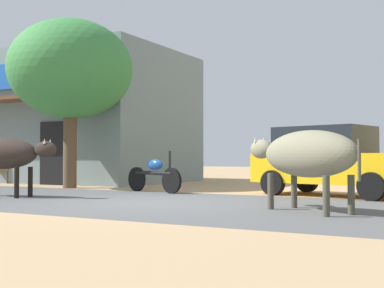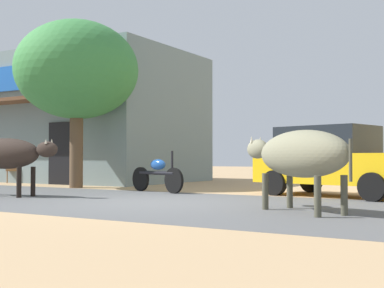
{
  "view_description": "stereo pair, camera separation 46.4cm",
  "coord_description": "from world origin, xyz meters",
  "px_view_note": "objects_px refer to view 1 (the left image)",
  "views": [
    {
      "loc": [
        5.72,
        -8.89,
        0.9
      ],
      "look_at": [
        0.08,
        1.37,
        1.21
      ],
      "focal_mm": 49.04,
      "sensor_mm": 36.0,
      "label": 1
    },
    {
      "loc": [
        6.12,
        -8.66,
        0.9
      ],
      "look_at": [
        0.08,
        1.37,
        1.21
      ],
      "focal_mm": 49.04,
      "sensor_mm": 36.0,
      "label": 2
    }
  ],
  "objects_px": {
    "roadside_tree": "(70,70)",
    "cow_far_dark": "(306,154)",
    "parked_hatchback_car": "(332,160)",
    "cow_near_brown": "(4,154)",
    "parked_motorcycle": "(154,174)",
    "cafe_chair_near_tree": "(3,169)"
  },
  "relations": [
    {
      "from": "parked_hatchback_car",
      "to": "parked_motorcycle",
      "type": "height_order",
      "value": "parked_hatchback_car"
    },
    {
      "from": "cow_near_brown",
      "to": "cow_far_dark",
      "type": "height_order",
      "value": "cow_near_brown"
    },
    {
      "from": "cow_near_brown",
      "to": "cafe_chair_near_tree",
      "type": "relative_size",
      "value": 2.78
    },
    {
      "from": "roadside_tree",
      "to": "cow_far_dark",
      "type": "distance_m",
      "value": 9.21
    },
    {
      "from": "cafe_chair_near_tree",
      "to": "cow_near_brown",
      "type": "bearing_deg",
      "value": -41.17
    },
    {
      "from": "roadside_tree",
      "to": "cow_far_dark",
      "type": "relative_size",
      "value": 2.02
    },
    {
      "from": "parked_motorcycle",
      "to": "cow_near_brown",
      "type": "xyz_separation_m",
      "value": [
        -2.2,
        -2.98,
        0.51
      ]
    },
    {
      "from": "roadside_tree",
      "to": "parked_motorcycle",
      "type": "height_order",
      "value": "roadside_tree"
    },
    {
      "from": "cow_near_brown",
      "to": "cow_far_dark",
      "type": "xyz_separation_m",
      "value": [
        7.08,
        0.1,
        -0.03
      ]
    },
    {
      "from": "roadside_tree",
      "to": "cow_near_brown",
      "type": "bearing_deg",
      "value": -72.37
    },
    {
      "from": "roadside_tree",
      "to": "parked_motorcycle",
      "type": "bearing_deg",
      "value": -7.96
    },
    {
      "from": "cow_near_brown",
      "to": "parked_hatchback_car",
      "type": "bearing_deg",
      "value": 31.26
    },
    {
      "from": "cow_near_brown",
      "to": "cafe_chair_near_tree",
      "type": "distance_m",
      "value": 6.85
    },
    {
      "from": "parked_hatchback_car",
      "to": "cafe_chair_near_tree",
      "type": "relative_size",
      "value": 4.4
    },
    {
      "from": "parked_motorcycle",
      "to": "cafe_chair_near_tree",
      "type": "height_order",
      "value": "parked_motorcycle"
    },
    {
      "from": "parked_hatchback_car",
      "to": "cow_near_brown",
      "type": "distance_m",
      "value": 7.67
    },
    {
      "from": "cow_near_brown",
      "to": "cafe_chair_near_tree",
      "type": "height_order",
      "value": "cow_near_brown"
    },
    {
      "from": "parked_hatchback_car",
      "to": "parked_motorcycle",
      "type": "distance_m",
      "value": 4.49
    },
    {
      "from": "parked_hatchback_car",
      "to": "cafe_chair_near_tree",
      "type": "height_order",
      "value": "parked_hatchback_car"
    },
    {
      "from": "cow_near_brown",
      "to": "parked_motorcycle",
      "type": "bearing_deg",
      "value": 53.63
    },
    {
      "from": "parked_motorcycle",
      "to": "cow_near_brown",
      "type": "relative_size",
      "value": 0.77
    },
    {
      "from": "parked_motorcycle",
      "to": "cow_near_brown",
      "type": "bearing_deg",
      "value": -126.37
    }
  ]
}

